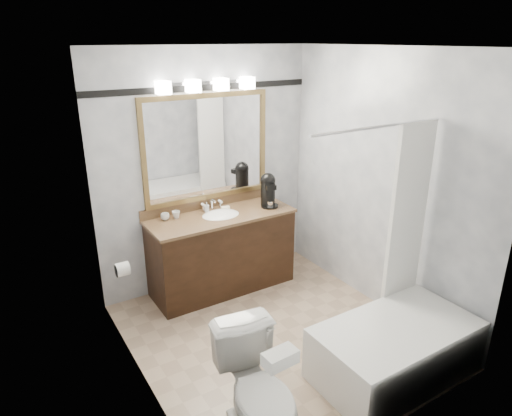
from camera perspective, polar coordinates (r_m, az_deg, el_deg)
name	(u,v)px	position (r m, az deg, el deg)	size (l,w,h in m)	color
room	(277,208)	(3.75, 2.64, 0.04)	(2.42, 2.62, 2.52)	tan
vanity	(222,250)	(4.87, -4.31, -5.30)	(1.53, 0.58, 0.97)	black
mirror	(207,148)	(4.75, -6.16, 7.49)	(1.40, 0.04, 1.10)	olive
vanity_light_bar	(207,85)	(4.60, -6.16, 15.08)	(1.02, 0.14, 0.12)	silver
accent_stripe	(204,88)	(4.66, -6.51, 14.72)	(2.40, 0.01, 0.06)	black
bathtub	(395,342)	(3.96, 17.03, -15.67)	(1.30, 0.75, 1.96)	white
tp_roll	(122,269)	(4.10, -16.36, -7.35)	(0.12, 0.12, 0.11)	white
toilet	(260,393)	(3.21, 0.44, -22.11)	(0.43, 0.76, 0.78)	white
tissue_box	(280,358)	(2.79, 3.05, -18.22)	(0.21, 0.11, 0.08)	white
coffee_maker	(268,189)	(4.90, 1.53, 2.39)	(0.19, 0.23, 0.36)	black
cup_left	(165,217)	(4.64, -11.31, -1.07)	(0.09, 0.09, 0.07)	white
cup_right	(176,215)	(4.67, -9.96, -0.81)	(0.08, 0.08, 0.07)	white
soap_bottle_a	(207,207)	(4.79, -6.18, 0.13)	(0.05, 0.05, 0.10)	white
soap_bar	(225,208)	(4.86, -3.85, 0.02)	(0.09, 0.06, 0.03)	beige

